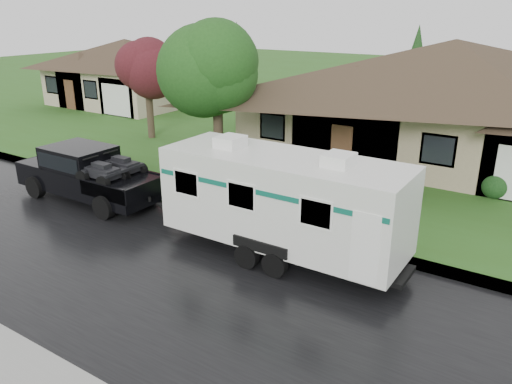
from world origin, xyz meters
TOP-DOWN VIEW (x-y plane):
  - ground at (0.00, 0.00)m, footprint 140.00×140.00m
  - road at (0.00, -2.00)m, footprint 140.00×8.00m
  - curb at (0.00, 2.25)m, footprint 140.00×0.50m
  - lawn at (0.00, 15.00)m, footprint 140.00×26.00m
  - house_main at (2.29, 13.84)m, footprint 19.44×10.80m
  - house_far at (-21.78, 15.85)m, footprint 10.80×8.64m
  - tree_left_green at (-5.80, 6.00)m, footprint 3.95×3.95m
  - tree_red at (-12.85, 8.96)m, footprint 3.33×3.33m
  - shrub_row at (2.00, 9.30)m, footprint 13.60×1.00m
  - pickup_truck at (-8.27, 0.73)m, footprint 6.25×2.37m
  - travel_trailer at (0.54, 0.73)m, footprint 7.71×2.71m

SIDE VIEW (x-z plane):
  - ground at x=0.00m, z-range 0.00..0.00m
  - road at x=0.00m, z-range 0.00..0.01m
  - curb at x=0.00m, z-range 0.00..0.15m
  - lawn at x=0.00m, z-range 0.00..0.15m
  - shrub_row at x=2.00m, z-range 0.15..1.15m
  - pickup_truck at x=-8.27m, z-range 0.07..2.16m
  - travel_trailer at x=0.54m, z-range 0.11..3.56m
  - house_far at x=-21.78m, z-range 0.07..5.87m
  - house_main at x=2.29m, z-range 0.14..7.04m
  - tree_red at x=-12.85m, z-range 1.22..6.74m
  - tree_left_green at x=-5.80m, z-range 1.42..7.95m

